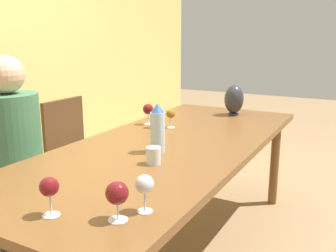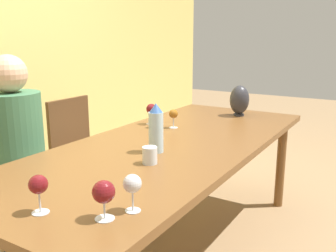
{
  "view_description": "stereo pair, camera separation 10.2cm",
  "coord_description": "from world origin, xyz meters",
  "px_view_note": "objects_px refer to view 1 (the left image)",
  "views": [
    {
      "loc": [
        -1.86,
        -1.0,
        1.35
      ],
      "look_at": [
        -0.02,
        0.0,
        0.85
      ],
      "focal_mm": 40.0,
      "sensor_mm": 36.0,
      "label": 1
    },
    {
      "loc": [
        -1.81,
        -1.09,
        1.35
      ],
      "look_at": [
        -0.02,
        0.0,
        0.85
      ],
      "focal_mm": 40.0,
      "sensor_mm": 36.0,
      "label": 2
    }
  ],
  "objects_px": {
    "wine_glass_3": "(145,185)",
    "chair_near": "(8,183)",
    "wine_glass_6": "(117,194)",
    "chair_far": "(79,155)",
    "wine_glass_0": "(155,116)",
    "wine_glass_1": "(171,114)",
    "wine_glass_5": "(148,110)",
    "wine_glass_2": "(49,188)",
    "water_bottle": "(158,129)",
    "person_near": "(15,156)",
    "water_tumbler": "(153,156)",
    "vase": "(234,99)"
  },
  "relations": [
    {
      "from": "water_tumbler",
      "to": "chair_far",
      "type": "relative_size",
      "value": 0.09
    },
    {
      "from": "wine_glass_6",
      "to": "chair_near",
      "type": "bearing_deg",
      "value": 68.36
    },
    {
      "from": "chair_far",
      "to": "wine_glass_2",
      "type": "bearing_deg",
      "value": -141.45
    },
    {
      "from": "water_tumbler",
      "to": "wine_glass_6",
      "type": "height_order",
      "value": "wine_glass_6"
    },
    {
      "from": "water_bottle",
      "to": "wine_glass_1",
      "type": "distance_m",
      "value": 0.56
    },
    {
      "from": "wine_glass_5",
      "to": "wine_glass_3",
      "type": "bearing_deg",
      "value": -148.98
    },
    {
      "from": "person_near",
      "to": "wine_glass_6",
      "type": "bearing_deg",
      "value": -113.12
    },
    {
      "from": "wine_glass_1",
      "to": "wine_glass_3",
      "type": "height_order",
      "value": "wine_glass_3"
    },
    {
      "from": "vase",
      "to": "wine_glass_2",
      "type": "distance_m",
      "value": 1.94
    },
    {
      "from": "wine_glass_0",
      "to": "wine_glass_1",
      "type": "height_order",
      "value": "wine_glass_1"
    },
    {
      "from": "water_tumbler",
      "to": "person_near",
      "type": "xyz_separation_m",
      "value": [
        -0.1,
        0.88,
        -0.11
      ]
    },
    {
      "from": "chair_near",
      "to": "wine_glass_6",
      "type": "bearing_deg",
      "value": -111.64
    },
    {
      "from": "wine_glass_3",
      "to": "water_tumbler",
      "type": "bearing_deg",
      "value": 27.32
    },
    {
      "from": "water_tumbler",
      "to": "wine_glass_2",
      "type": "bearing_deg",
      "value": 177.01
    },
    {
      "from": "person_near",
      "to": "chair_near",
      "type": "bearing_deg",
      "value": 90.0
    },
    {
      "from": "wine_glass_0",
      "to": "wine_glass_6",
      "type": "height_order",
      "value": "wine_glass_6"
    },
    {
      "from": "wine_glass_1",
      "to": "wine_glass_2",
      "type": "distance_m",
      "value": 1.35
    },
    {
      "from": "wine_glass_3",
      "to": "wine_glass_6",
      "type": "distance_m",
      "value": 0.11
    },
    {
      "from": "wine_glass_0",
      "to": "wine_glass_5",
      "type": "bearing_deg",
      "value": 54.44
    },
    {
      "from": "wine_glass_1",
      "to": "water_bottle",
      "type": "bearing_deg",
      "value": -159.12
    },
    {
      "from": "water_bottle",
      "to": "wine_glass_1",
      "type": "xyz_separation_m",
      "value": [
        0.52,
        0.2,
        -0.04
      ]
    },
    {
      "from": "water_tumbler",
      "to": "chair_near",
      "type": "bearing_deg",
      "value": 95.86
    },
    {
      "from": "wine_glass_3",
      "to": "wine_glass_0",
      "type": "bearing_deg",
      "value": 28.94
    },
    {
      "from": "wine_glass_5",
      "to": "water_bottle",
      "type": "bearing_deg",
      "value": -144.04
    },
    {
      "from": "vase",
      "to": "wine_glass_0",
      "type": "height_order",
      "value": "vase"
    },
    {
      "from": "water_bottle",
      "to": "wine_glass_5",
      "type": "distance_m",
      "value": 0.66
    },
    {
      "from": "water_tumbler",
      "to": "chair_near",
      "type": "height_order",
      "value": "chair_near"
    },
    {
      "from": "wine_glass_6",
      "to": "chair_far",
      "type": "height_order",
      "value": "chair_far"
    },
    {
      "from": "wine_glass_2",
      "to": "wine_glass_5",
      "type": "height_order",
      "value": "wine_glass_5"
    },
    {
      "from": "water_bottle",
      "to": "wine_glass_3",
      "type": "distance_m",
      "value": 0.71
    },
    {
      "from": "wine_glass_0",
      "to": "wine_glass_3",
      "type": "distance_m",
      "value": 1.25
    },
    {
      "from": "chair_near",
      "to": "person_near",
      "type": "bearing_deg",
      "value": -90.0
    },
    {
      "from": "wine_glass_1",
      "to": "person_near",
      "type": "distance_m",
      "value": 1.01
    },
    {
      "from": "water_bottle",
      "to": "wine_glass_0",
      "type": "relative_size",
      "value": 2.25
    },
    {
      "from": "wine_glass_0",
      "to": "wine_glass_5",
      "type": "distance_m",
      "value": 0.12
    },
    {
      "from": "wine_glass_3",
      "to": "chair_near",
      "type": "relative_size",
      "value": 0.15
    },
    {
      "from": "wine_glass_1",
      "to": "wine_glass_2",
      "type": "bearing_deg",
      "value": -169.66
    },
    {
      "from": "person_near",
      "to": "water_bottle",
      "type": "bearing_deg",
      "value": -71.04
    },
    {
      "from": "wine_glass_0",
      "to": "wine_glass_6",
      "type": "xyz_separation_m",
      "value": [
        -1.2,
        -0.56,
        0.01
      ]
    },
    {
      "from": "vase",
      "to": "wine_glass_6",
      "type": "distance_m",
      "value": 1.88
    },
    {
      "from": "wine_glass_3",
      "to": "chair_far",
      "type": "xyz_separation_m",
      "value": [
        0.98,
        1.19,
        -0.35
      ]
    },
    {
      "from": "wine_glass_1",
      "to": "wine_glass_0",
      "type": "bearing_deg",
      "value": 117.92
    },
    {
      "from": "wine_glass_5",
      "to": "wine_glass_6",
      "type": "distance_m",
      "value": 1.42
    },
    {
      "from": "wine_glass_6",
      "to": "chair_far",
      "type": "distance_m",
      "value": 1.61
    },
    {
      "from": "wine_glass_0",
      "to": "wine_glass_2",
      "type": "height_order",
      "value": "wine_glass_2"
    },
    {
      "from": "chair_near",
      "to": "wine_glass_3",
      "type": "bearing_deg",
      "value": -106.67
    },
    {
      "from": "wine_glass_0",
      "to": "chair_far",
      "type": "xyz_separation_m",
      "value": [
        -0.12,
        0.59,
        -0.33
      ]
    },
    {
      "from": "vase",
      "to": "water_bottle",
      "type": "bearing_deg",
      "value": 178.25
    },
    {
      "from": "wine_glass_5",
      "to": "wine_glass_1",
      "type": "bearing_deg",
      "value": -94.69
    },
    {
      "from": "wine_glass_1",
      "to": "wine_glass_2",
      "type": "xyz_separation_m",
      "value": [
        -1.33,
        -0.24,
        0.01
      ]
    }
  ]
}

